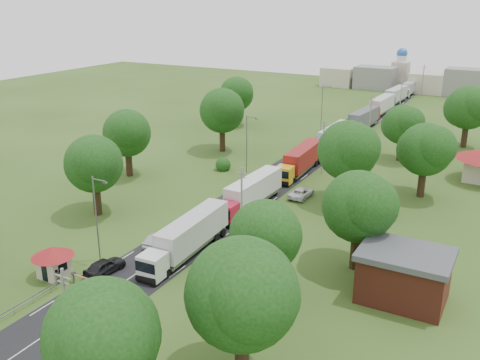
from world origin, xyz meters
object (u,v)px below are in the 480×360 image
Objects in this scene: boom_barrier at (96,282)px; pedestrian_near at (123,288)px; guard_booth at (53,258)px; car_lane_front at (105,266)px; car_lane_mid at (158,240)px; info_sign at (347,138)px; truck_0 at (188,236)px.

pedestrian_near reaches higher than boom_barrier.
guard_booth reaches higher than car_lane_front.
guard_booth is 12.42m from car_lane_mid.
car_lane_mid is at bearing -90.58° from car_lane_front.
info_sign is at bearing -92.97° from car_lane_front.
pedestrian_near reaches higher than car_lane_front.
car_lane_mid reaches higher than boom_barrier.
guard_booth is at bearing 62.22° from car_lane_mid.
car_lane_mid is (-4.53, 0.24, -1.53)m from truck_0.
boom_barrier is 0.60× the size of truck_0.
car_lane_front is 5.30m from pedestrian_near.
boom_barrier is at bearing -108.66° from truck_0.
car_lane_mid is at bearing 176.93° from truck_0.
car_lane_front is (-5.36, -7.97, -1.42)m from truck_0.
info_sign is 49.35m from car_lane_mid.
guard_booth is at bearing -130.95° from truck_0.
car_lane_mid is at bearing 65.92° from guard_booth.
guard_booth is at bearing -179.99° from boom_barrier.
car_lane_mid is (-7.37, -48.74, -2.28)m from info_sign.
info_sign is 2.43× the size of pedestrian_near.
info_sign is at bearing -102.29° from car_lane_mid.
boom_barrier is 2.10× the size of guard_booth.
truck_0 is 10.64m from pedestrian_near.
pedestrian_near is (4.64, -2.55, 0.02)m from car_lane_front.
info_sign is (6.56, 60.00, 2.11)m from boom_barrier.
pedestrian_near is (3.81, -10.76, 0.12)m from car_lane_mid.
boom_barrier is 3.04m from pedestrian_near.
car_lane_mid is 2.60× the size of pedestrian_near.
car_lane_mid is (0.83, 8.21, -0.10)m from car_lane_front.
car_lane_front is (-8.20, -56.95, -2.17)m from info_sign.
info_sign is at bearing 78.32° from guard_booth.
car_lane_front reaches higher than car_lane_mid.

